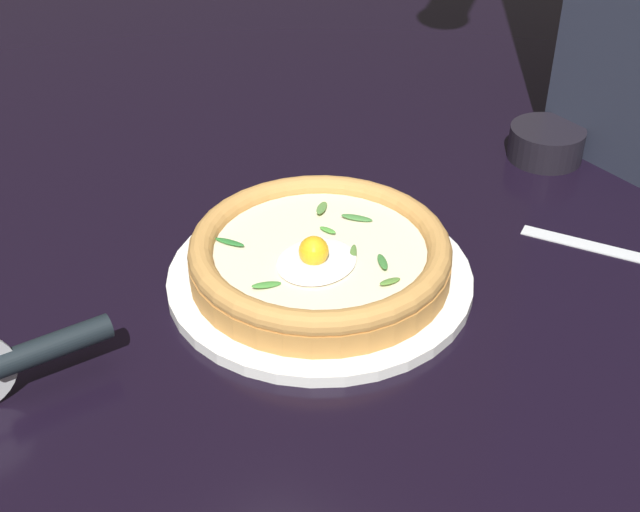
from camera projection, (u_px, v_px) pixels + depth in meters
ground_plane at (357, 299)px, 0.86m from camera, size 2.40×2.40×0.03m
pizza_plate at (320, 277)px, 0.85m from camera, size 0.30×0.30×0.01m
pizza at (320, 255)px, 0.84m from camera, size 0.25×0.25×0.06m
side_bowl at (546, 143)px, 1.05m from camera, size 0.09×0.09×0.04m
pizza_cutter at (29, 354)px, 0.71m from camera, size 0.15×0.07×0.08m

